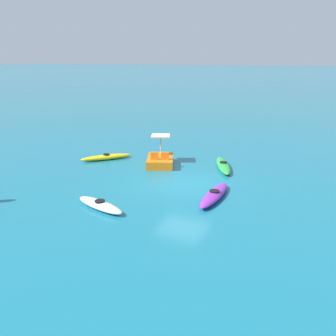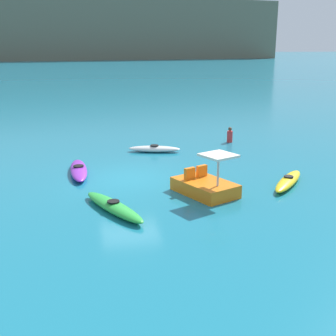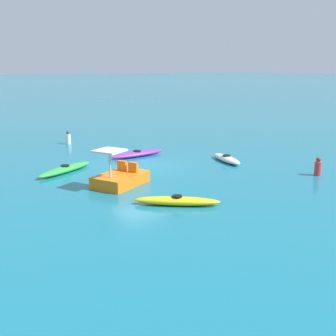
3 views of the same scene
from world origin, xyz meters
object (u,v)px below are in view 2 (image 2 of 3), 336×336
at_px(kayak_purple, 79,170).
at_px(pedal_boat_orange, 205,185).
at_px(kayak_green, 114,207).
at_px(kayak_white, 154,149).
at_px(kayak_yellow, 288,181).
at_px(person_near_shore, 230,136).

height_order(kayak_purple, pedal_boat_orange, pedal_boat_orange).
relative_size(kayak_purple, kayak_green, 0.99).
distance_m(kayak_purple, pedal_boat_orange, 5.95).
distance_m(kayak_purple, kayak_white, 5.12).
height_order(kayak_purple, kayak_yellow, same).
relative_size(kayak_yellow, person_near_shore, 3.17).
xyz_separation_m(kayak_yellow, pedal_boat_orange, (-3.60, -0.34, 0.17)).
xyz_separation_m(kayak_white, person_near_shore, (4.69, 1.40, 0.22)).
relative_size(kayak_purple, kayak_yellow, 1.24).
distance_m(kayak_yellow, pedal_boat_orange, 3.62).
bearing_deg(kayak_purple, kayak_green, -77.60).
distance_m(kayak_green, pedal_boat_orange, 3.70).
xyz_separation_m(kayak_purple, kayak_yellow, (8.20, -3.41, -0.00)).
distance_m(kayak_green, kayak_white, 8.52).
bearing_deg(kayak_yellow, kayak_purple, 157.41).
distance_m(kayak_green, person_near_shore, 12.10).
bearing_deg(kayak_white, person_near_shore, 16.63).
xyz_separation_m(kayak_white, pedal_boat_orange, (0.63, -6.97, 0.17)).
relative_size(kayak_purple, person_near_shore, 3.92).
relative_size(kayak_green, person_near_shore, 3.97).
xyz_separation_m(kayak_yellow, kayak_white, (-4.23, 6.63, 0.00)).
bearing_deg(kayak_green, pedal_boat_orange, 16.19).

